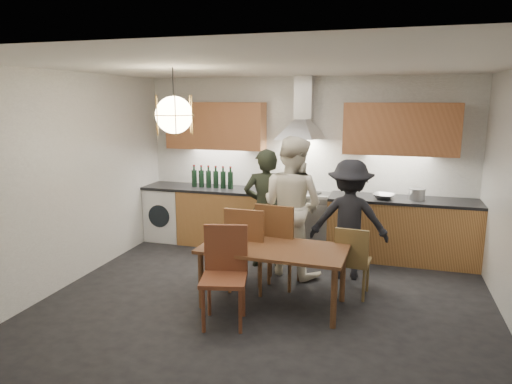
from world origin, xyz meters
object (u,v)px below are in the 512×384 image
(chair_back_left, at_px, (247,244))
(mixing_bowl, at_px, (384,196))
(chair_front, at_px, (225,268))
(person_left, at_px, (266,208))
(dining_table, at_px, (273,254))
(person_mid, at_px, (292,206))
(stock_pot, at_px, (417,195))
(person_right, at_px, (349,219))
(wine_bottles, at_px, (212,177))

(chair_back_left, height_order, mixing_bowl, chair_back_left)
(chair_front, xyz_separation_m, person_left, (-0.02, 1.66, 0.24))
(dining_table, height_order, person_mid, person_mid)
(chair_back_left, bearing_deg, chair_front, 90.30)
(chair_front, relative_size, mixing_bowl, 3.35)
(person_mid, height_order, stock_pot, person_mid)
(mixing_bowl, bearing_deg, person_right, -118.07)
(chair_back_left, xyz_separation_m, mixing_bowl, (1.51, 1.58, 0.34))
(chair_front, bearing_deg, mixing_bowl, 43.92)
(dining_table, xyz_separation_m, person_right, (0.72, 1.07, 0.17))
(wine_bottles, bearing_deg, mixing_bowl, -2.14)
(person_left, bearing_deg, dining_table, 94.15)
(chair_back_left, relative_size, wine_bottles, 1.50)
(person_mid, bearing_deg, person_left, -0.06)
(chair_back_left, xyz_separation_m, stock_pot, (1.94, 1.63, 0.38))
(person_mid, distance_m, mixing_bowl, 1.40)
(person_left, xyz_separation_m, person_right, (1.13, -0.09, -0.05))
(chair_front, bearing_deg, person_left, 77.66)
(chair_back_left, bearing_deg, person_mid, -115.67)
(wine_bottles, bearing_deg, person_mid, -32.07)
(chair_front, bearing_deg, stock_pot, 37.68)
(mixing_bowl, bearing_deg, chair_front, -123.08)
(person_right, bearing_deg, stock_pot, -140.25)
(person_mid, bearing_deg, chair_back_left, 85.96)
(wine_bottles, bearing_deg, stock_pot, -0.77)
(stock_pot, bearing_deg, wine_bottles, 179.23)
(person_left, distance_m, person_mid, 0.44)
(person_right, bearing_deg, wine_bottles, -25.49)
(person_mid, height_order, person_right, person_mid)
(person_left, height_order, wine_bottles, person_left)
(chair_front, distance_m, mixing_bowl, 2.80)
(chair_front, height_order, person_left, person_left)
(chair_back_left, distance_m, stock_pot, 2.57)
(person_left, bearing_deg, chair_front, 75.64)
(mixing_bowl, bearing_deg, person_left, -156.62)
(dining_table, height_order, wine_bottles, wine_bottles)
(chair_back_left, bearing_deg, person_right, -142.71)
(stock_pot, distance_m, wine_bottles, 3.05)
(chair_front, distance_m, person_left, 1.68)
(person_left, bearing_deg, person_right, 160.23)
(person_left, xyz_separation_m, person_mid, (0.40, -0.16, 0.09))
(chair_front, relative_size, person_mid, 0.55)
(dining_table, xyz_separation_m, stock_pot, (1.56, 1.89, 0.38))
(person_mid, relative_size, person_right, 1.18)
(person_mid, bearing_deg, wine_bottles, -9.77)
(chair_back_left, relative_size, chair_front, 1.04)
(dining_table, relative_size, mixing_bowl, 5.44)
(chair_back_left, distance_m, wine_bottles, 2.06)
(dining_table, height_order, mixing_bowl, mixing_bowl)
(stock_pot, bearing_deg, dining_table, -129.66)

